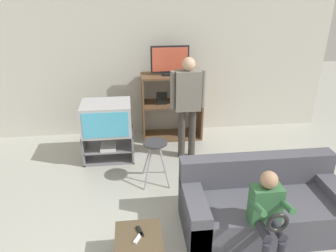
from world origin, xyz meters
The scene contains 12 objects.
wall_back centered at (0.00, 4.06, 1.30)m, with size 6.40×0.06×2.60m.
tv_stand centered at (-0.75, 3.04, 0.23)m, with size 0.78×0.46×0.47m.
television_main centered at (-0.75, 3.06, 0.70)m, with size 0.74×0.57×0.47m.
media_shelf centered at (0.34, 3.75, 0.59)m, with size 1.04×0.49×1.16m.
television_flat centered at (0.30, 3.73, 1.39)m, with size 0.64×0.20×0.48m.
folding_stool centered at (-0.06, 2.33, 0.49)m, with size 0.37×0.43×0.62m.
snack_table centered at (-0.35, 0.86, 0.33)m, with size 0.46×0.46×0.37m.
remote_control_black centered at (-0.33, 0.91, 0.38)m, with size 0.04×0.14×0.02m, color black.
remote_control_white centered at (-0.35, 0.82, 0.38)m, with size 0.04×0.14×0.02m, color silver.
couch centered at (1.07, 1.27, 0.27)m, with size 1.83×0.84×0.78m.
person_standing_adult centered at (0.49, 2.98, 0.98)m, with size 0.53×0.20×1.61m.
person_seated_child centered at (0.90, 0.79, 0.58)m, with size 0.33×0.43×0.99m.
Camera 1 is at (-0.34, -1.60, 2.64)m, focal length 35.00 mm.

